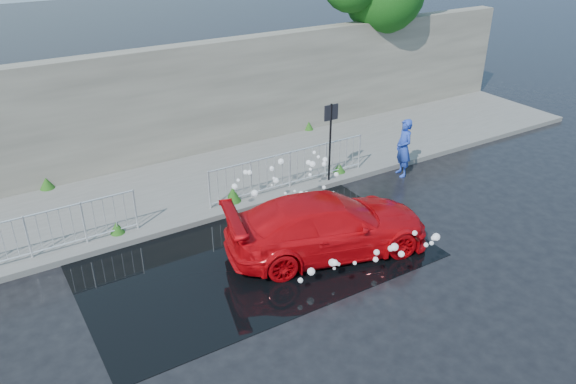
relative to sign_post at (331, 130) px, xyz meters
name	(u,v)px	position (x,y,z in m)	size (l,w,h in m)	color
ground	(254,282)	(-4.20, -3.10, -1.72)	(90.00, 90.00, 0.00)	black
pavement	(171,191)	(-4.20, 1.90, -1.65)	(30.00, 4.00, 0.15)	#60605B
curb	(199,221)	(-4.20, -0.10, -1.64)	(30.00, 0.25, 0.16)	#60605B
retaining_wall	(139,109)	(-4.20, 4.10, 0.18)	(30.00, 0.60, 3.50)	#5D584E
puddle	(252,254)	(-3.70, -2.10, -1.72)	(8.00, 5.00, 0.01)	black
sign_post	(331,130)	(0.00, 0.00, 0.00)	(0.45, 0.06, 2.50)	black
railing_left	(27,236)	(-8.20, 0.25, -0.99)	(5.05, 0.05, 1.10)	silver
railing_right	(290,168)	(-1.20, 0.25, -0.99)	(5.05, 0.05, 1.10)	silver
weeds	(169,193)	(-4.46, 1.34, -1.40)	(12.17, 3.93, 0.43)	#1C4813
water_spray	(317,207)	(-1.80, -2.02, -1.02)	(3.68, 5.42, 0.98)	white
red_car	(328,225)	(-2.08, -2.89, -1.02)	(1.97, 4.85, 1.41)	red
person	(404,148)	(2.30, -0.61, -0.83)	(0.65, 0.43, 1.79)	#2543B9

